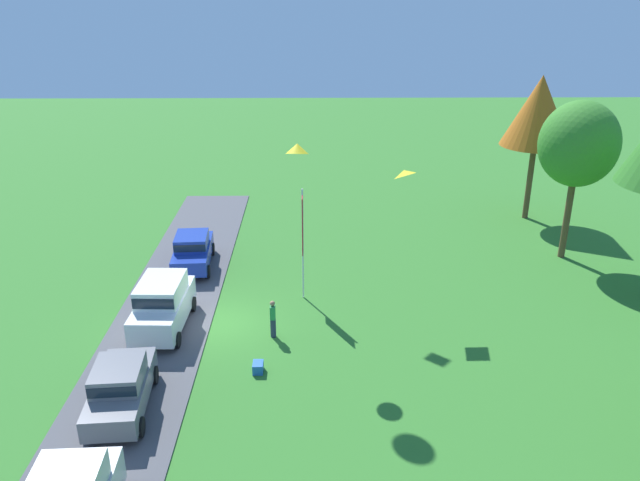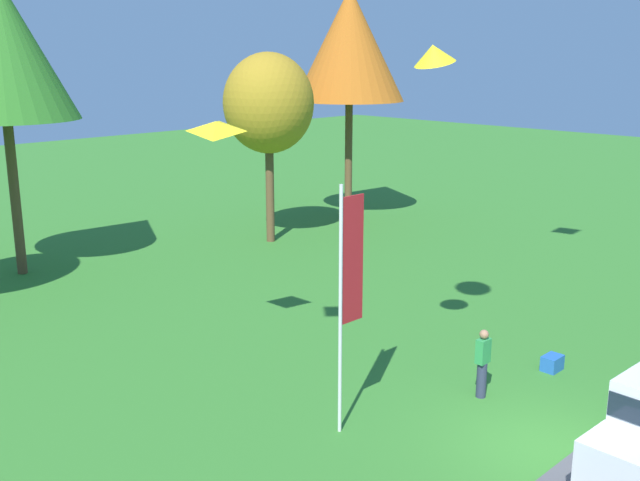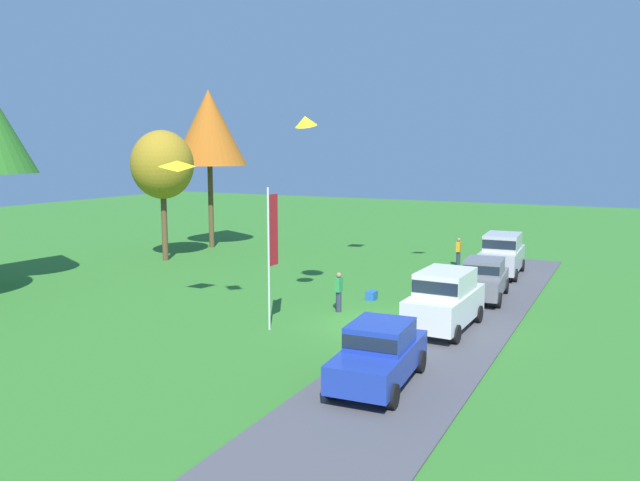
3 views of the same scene
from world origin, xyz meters
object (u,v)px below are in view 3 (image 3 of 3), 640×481
at_px(flag_banner, 272,240).
at_px(kite_delta_high_left, 306,121).
at_px(person_beside_suv, 458,252).
at_px(person_watching_sky, 339,292).
at_px(car_suv_mid_row, 502,253).
at_px(car_sedan_by_flagpole, 484,277).
at_px(car_sedan_near_entrance, 379,352).
at_px(car_suv_far_end, 445,297).
at_px(tree_right_of_center, 209,128).
at_px(cooler_box, 372,296).
at_px(kite_diamond_high_right, 177,164).
at_px(tree_center_back, 162,165).

relative_size(flag_banner, kite_delta_high_left, 5.97).
distance_m(person_beside_suv, person_watching_sky, 12.83).
bearing_deg(car_suv_mid_row, car_sedan_by_flagpole, -177.12).
bearing_deg(car_sedan_near_entrance, flag_banner, 57.59).
height_order(car_suv_far_end, flag_banner, flag_banner).
relative_size(car_sedan_by_flagpole, flag_banner, 0.83).
bearing_deg(car_suv_far_end, car_sedan_by_flagpole, -2.32).
xyz_separation_m(car_suv_far_end, tree_right_of_center, (12.79, 20.42, 7.05)).
bearing_deg(cooler_box, car_sedan_near_entrance, -156.69).
xyz_separation_m(car_suv_far_end, car_sedan_by_flagpole, (5.69, -0.23, -0.25)).
relative_size(car_suv_mid_row, tree_right_of_center, 0.43).
relative_size(car_sedan_by_flagpole, person_watching_sky, 2.65).
xyz_separation_m(flag_banner, cooler_box, (6.02, -1.69, -3.27)).
distance_m(car_sedan_by_flagpole, tree_right_of_center, 23.02).
relative_size(tree_right_of_center, flag_banner, 2.00).
relative_size(cooler_box, kite_diamond_high_right, 0.51).
bearing_deg(kite_delta_high_left, cooler_box, -23.93).
height_order(person_beside_suv, kite_delta_high_left, kite_delta_high_left).
bearing_deg(car_suv_mid_row, cooler_box, 152.73).
height_order(car_sedan_by_flagpole, person_beside_suv, car_sedan_by_flagpole).
distance_m(car_sedan_near_entrance, kite_diamond_high_right, 12.25).
bearing_deg(kite_delta_high_left, car_sedan_near_entrance, -137.37).
distance_m(car_suv_mid_row, flag_banner, 15.66).
height_order(tree_right_of_center, cooler_box, tree_right_of_center).
relative_size(person_beside_suv, cooler_box, 3.05).
bearing_deg(car_suv_far_end, kite_delta_high_left, 91.63).
bearing_deg(kite_delta_high_left, person_watching_sky, -51.76).
height_order(person_beside_suv, kite_diamond_high_right, kite_diamond_high_right).
height_order(car_sedan_near_entrance, car_suv_mid_row, car_suv_mid_row).
relative_size(person_watching_sky, kite_delta_high_left, 1.86).
height_order(flag_banner, cooler_box, flag_banner).
xyz_separation_m(tree_center_back, kite_delta_high_left, (-7.36, -13.92, 2.08)).
relative_size(car_suv_far_end, person_watching_sky, 2.72).
bearing_deg(cooler_box, person_watching_sky, 170.37).
xyz_separation_m(tree_center_back, tree_right_of_center, (5.60, 0.59, 2.42)).
bearing_deg(tree_right_of_center, kite_delta_high_left, -131.75).
bearing_deg(tree_right_of_center, person_beside_suv, -88.03).
relative_size(car_suv_far_end, cooler_box, 8.31).
relative_size(tree_center_back, kite_diamond_high_right, 7.40).
bearing_deg(kite_diamond_high_right, tree_center_back, 43.44).
bearing_deg(tree_center_back, person_beside_suv, -69.87).
relative_size(car_sedan_near_entrance, kite_delta_high_left, 4.92).
xyz_separation_m(car_sedan_near_entrance, car_sedan_by_flagpole, (12.12, -0.37, 0.00)).
relative_size(person_beside_suv, tree_right_of_center, 0.16).
xyz_separation_m(car_suv_far_end, tree_center_back, (7.19, 19.82, 4.63)).
bearing_deg(car_sedan_near_entrance, tree_center_back, 55.33).
distance_m(car_sedan_near_entrance, car_suv_mid_row, 18.06).
bearing_deg(tree_right_of_center, kite_diamond_high_right, -147.33).
bearing_deg(person_beside_suv, tree_center_back, 110.13).
height_order(car_suv_mid_row, kite_diamond_high_right, kite_diamond_high_right).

